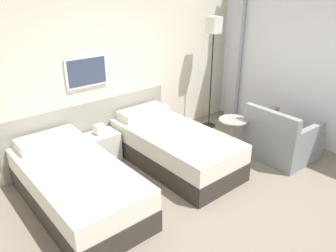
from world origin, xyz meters
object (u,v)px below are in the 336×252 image
object	(u,v)px
bed_near_window	(174,147)
side_table	(232,130)
nightstand	(101,147)
bed_near_door	(76,185)
floor_lamp	(213,38)
armchair	(281,140)

from	to	relation	value
bed_near_window	side_table	world-z (taller)	bed_near_window
nightstand	bed_near_window	bearing A→B (deg)	-44.84
bed_near_door	bed_near_window	size ratio (longest dim) A/B	1.00
bed_near_door	nightstand	bearing A→B (deg)	44.84
side_table	floor_lamp	bearing A→B (deg)	61.68
floor_lamp	side_table	xyz separation A→B (m)	(-0.52, -0.97, -1.23)
bed_near_door	floor_lamp	world-z (taller)	floor_lamp
bed_near_door	bed_near_window	xyz separation A→B (m)	(1.54, 0.00, 0.00)
bed_near_window	floor_lamp	size ratio (longest dim) A/B	1.01
bed_near_door	side_table	distance (m)	2.49
bed_near_window	side_table	distance (m)	0.99
nightstand	floor_lamp	bearing A→B (deg)	-3.38
floor_lamp	bed_near_door	bearing A→B (deg)	-167.96
bed_near_window	nightstand	xyz separation A→B (m)	(-0.77, 0.77, -0.04)
floor_lamp	nightstand	bearing A→B (deg)	176.62
bed_near_door	bed_near_window	bearing A→B (deg)	0.00
floor_lamp	armchair	distance (m)	2.05
floor_lamp	armchair	bearing A→B (deg)	-91.17
armchair	floor_lamp	bearing A→B (deg)	1.48
bed_near_window	armchair	xyz separation A→B (m)	(1.41, -0.90, -0.00)
bed_near_window	bed_near_door	bearing A→B (deg)	180.00
bed_near_door	armchair	xyz separation A→B (m)	(2.96, -0.90, -0.00)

